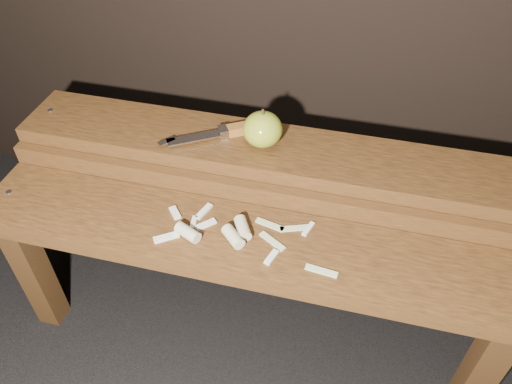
% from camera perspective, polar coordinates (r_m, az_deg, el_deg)
% --- Properties ---
extents(ground, '(60.00, 60.00, 0.00)m').
position_cam_1_polar(ground, '(1.42, -0.61, -14.99)').
color(ground, black).
extents(bench_front_tier, '(1.20, 0.20, 0.42)m').
position_cam_1_polar(bench_front_tier, '(1.10, -1.56, -7.90)').
color(bench_front_tier, '#361F0D').
rests_on(bench_front_tier, ground).
extents(bench_rear_tier, '(1.20, 0.21, 0.50)m').
position_cam_1_polar(bench_rear_tier, '(1.21, 1.23, 2.10)').
color(bench_rear_tier, '#361F0D').
rests_on(bench_rear_tier, ground).
extents(apple, '(0.09, 0.09, 0.09)m').
position_cam_1_polar(apple, '(1.13, 0.76, 7.17)').
color(apple, olive).
rests_on(apple, bench_rear_tier).
extents(knife, '(0.24, 0.16, 0.02)m').
position_cam_1_polar(knife, '(1.18, -2.36, 7.11)').
color(knife, brown).
rests_on(knife, bench_rear_tier).
extents(apple_scraps, '(0.39, 0.14, 0.03)m').
position_cam_1_polar(apple_scraps, '(1.05, -3.46, -4.62)').
color(apple_scraps, beige).
rests_on(apple_scraps, bench_front_tier).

